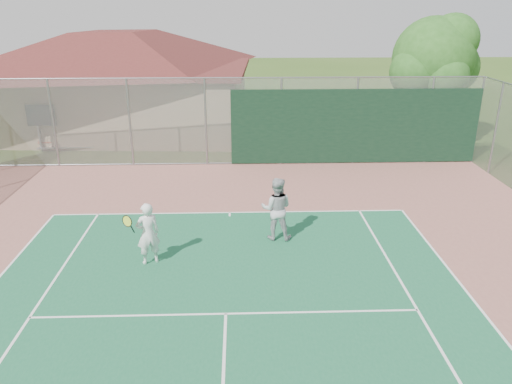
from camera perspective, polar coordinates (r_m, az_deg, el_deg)
back_fence at (r=20.16m, az=3.17°, el=7.76°), size 20.08×0.11×3.53m
clubhouse at (r=26.77m, az=-15.43°, el=13.13°), size 14.07×9.82×5.86m
bleachers at (r=24.48m, az=-19.70°, el=6.37°), size 3.19×2.05×1.16m
tree at (r=23.90m, az=19.80°, el=13.94°), size 4.19×3.97×5.84m
player_white_front at (r=12.72m, az=-12.29°, el=-4.71°), size 0.91×0.71×1.63m
player_grey_back at (r=13.71m, az=2.36°, el=-1.99°), size 0.95×0.78×1.78m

